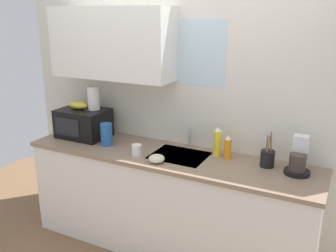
% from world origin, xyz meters
% --- Properties ---
extents(kitchen_wall_assembly, '(3.31, 0.42, 2.50)m').
position_xyz_m(kitchen_wall_assembly, '(-0.13, 0.30, 1.37)').
color(kitchen_wall_assembly, silver).
rests_on(kitchen_wall_assembly, ground).
extents(counter_unit, '(2.54, 0.63, 0.90)m').
position_xyz_m(counter_unit, '(0.00, 0.00, 0.46)').
color(counter_unit, white).
rests_on(counter_unit, ground).
extents(sink_faucet, '(0.03, 0.03, 0.18)m').
position_xyz_m(sink_faucet, '(0.10, 0.24, 0.99)').
color(sink_faucet, '#B2B5BA').
rests_on(sink_faucet, counter_unit).
extents(microwave, '(0.46, 0.35, 0.27)m').
position_xyz_m(microwave, '(-0.93, 0.05, 1.04)').
color(microwave, black).
rests_on(microwave, counter_unit).
extents(banana_bunch, '(0.20, 0.11, 0.07)m').
position_xyz_m(banana_bunch, '(-0.98, 0.05, 1.20)').
color(banana_bunch, gold).
rests_on(banana_bunch, microwave).
extents(paper_towel_roll, '(0.11, 0.11, 0.22)m').
position_xyz_m(paper_towel_roll, '(-0.83, 0.10, 1.28)').
color(paper_towel_roll, white).
rests_on(paper_towel_roll, microwave).
extents(coffee_maker, '(0.19, 0.21, 0.28)m').
position_xyz_m(coffee_maker, '(1.03, 0.11, 1.00)').
color(coffee_maker, black).
rests_on(coffee_maker, counter_unit).
extents(dish_soap_bottle_yellow, '(0.07, 0.07, 0.25)m').
position_xyz_m(dish_soap_bottle_yellow, '(0.38, 0.17, 1.02)').
color(dish_soap_bottle_yellow, yellow).
rests_on(dish_soap_bottle_yellow, counter_unit).
extents(dish_soap_bottle_orange, '(0.06, 0.06, 0.20)m').
position_xyz_m(dish_soap_bottle_orange, '(0.48, 0.14, 0.99)').
color(dish_soap_bottle_orange, orange).
rests_on(dish_soap_bottle_orange, counter_unit).
extents(cereal_canister, '(0.10, 0.10, 0.20)m').
position_xyz_m(cereal_canister, '(-0.59, -0.05, 1.00)').
color(cereal_canister, '#2659A5').
rests_on(cereal_canister, counter_unit).
extents(mug_white, '(0.08, 0.08, 0.09)m').
position_xyz_m(mug_white, '(-0.22, -0.14, 0.95)').
color(mug_white, white).
rests_on(mug_white, counter_unit).
extents(utensil_crock, '(0.11, 0.11, 0.28)m').
position_xyz_m(utensil_crock, '(0.80, 0.12, 0.97)').
color(utensil_crock, black).
rests_on(utensil_crock, counter_unit).
extents(small_bowl, '(0.13, 0.13, 0.06)m').
position_xyz_m(small_bowl, '(-0.00, -0.20, 0.93)').
color(small_bowl, beige).
rests_on(small_bowl, counter_unit).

